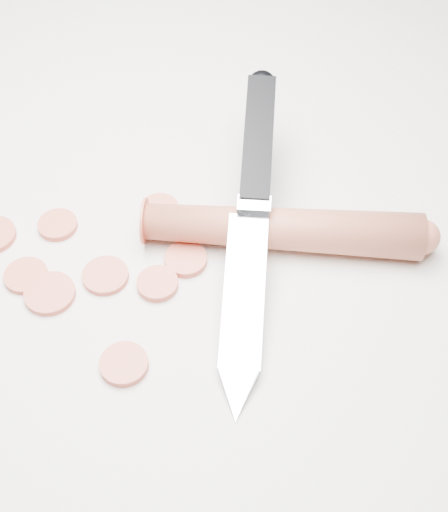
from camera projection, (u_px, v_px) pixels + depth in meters
The scene contains 11 objects.
ground at pixel (181, 234), 0.59m from camera, with size 2.40×2.40×0.00m, color white.
carrot at pixel (282, 229), 0.57m from camera, with size 0.03×0.03×0.22m, color #B85439.
carrot_slice_0 at pixel (26, 276), 0.56m from camera, with size 0.03×0.03×0.01m, color #D3573F.
carrot_slice_1 at pixel (105, 276), 0.56m from camera, with size 0.04×0.04×0.01m, color #D3573F.
carrot_slice_2 at pixel (160, 209), 0.61m from camera, with size 0.03×0.03×0.01m, color #D3573F.
carrot_slice_3 at pixel (157, 284), 0.56m from camera, with size 0.03×0.03×0.01m, color #D3573F.
carrot_slice_4 at pixel (186, 259), 0.57m from camera, with size 0.03×0.03×0.01m, color #D3573F.
carrot_slice_5 at pixel (58, 225), 0.60m from camera, with size 0.03×0.03×0.01m, color #D3573F.
carrot_slice_6 at pixel (124, 364), 0.51m from camera, with size 0.04×0.04×0.01m, color #D3573F.
carrot_slice_7 at pixel (50, 294), 0.55m from camera, with size 0.04×0.04×0.01m, color #D3573F.
kitchen_knife at pixel (253, 223), 0.55m from camera, with size 0.19×0.26×0.08m, color silver, non-canonical shape.
Camera 1 is at (0.27, -0.28, 0.46)m, focal length 50.00 mm.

